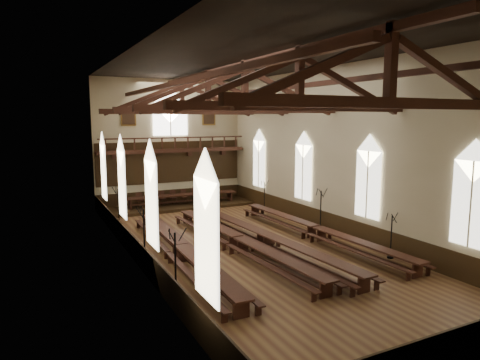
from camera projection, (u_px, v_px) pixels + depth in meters
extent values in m
plane|color=brown|center=(245.00, 246.00, 23.46)|extent=(26.00, 26.00, 0.00)
plane|color=#C6B796|center=(171.00, 143.00, 34.25)|extent=(12.00, 0.00, 12.00)
plane|color=#C6B796|center=(471.00, 192.00, 11.25)|extent=(12.00, 0.00, 12.00)
plane|color=#C6B796|center=(131.00, 160.00, 20.09)|extent=(0.00, 26.00, 26.00)
plane|color=#C6B796|center=(334.00, 151.00, 25.42)|extent=(0.00, 26.00, 26.00)
plane|color=black|center=(245.00, 58.00, 22.04)|extent=(26.00, 26.00, 0.00)
cube|color=black|center=(172.00, 197.00, 34.84)|extent=(11.90, 0.08, 1.20)
cube|color=black|center=(457.00, 347.00, 11.91)|extent=(11.90, 0.08, 1.20)
cube|color=black|center=(136.00, 250.00, 20.73)|extent=(0.08, 25.90, 1.20)
cube|color=black|center=(331.00, 223.00, 26.02)|extent=(0.08, 25.90, 1.20)
cube|color=silver|center=(206.00, 241.00, 12.40)|extent=(0.05, 1.80, 3.60)
cube|color=silver|center=(205.00, 179.00, 12.14)|extent=(0.05, 1.80, 1.80)
cylinder|color=#C6B796|center=(207.00, 240.00, 12.41)|extent=(0.08, 0.08, 3.60)
cube|color=silver|center=(151.00, 204.00, 17.71)|extent=(0.05, 1.80, 3.60)
cube|color=silver|center=(150.00, 161.00, 17.45)|extent=(0.05, 1.80, 1.80)
cylinder|color=#C6B796|center=(152.00, 204.00, 17.72)|extent=(0.08, 0.08, 3.60)
cube|color=silver|center=(122.00, 184.00, 23.01)|extent=(0.05, 1.80, 3.60)
cube|color=silver|center=(121.00, 151.00, 22.76)|extent=(0.05, 1.80, 1.80)
cylinder|color=#C6B796|center=(123.00, 184.00, 23.03)|extent=(0.08, 0.08, 3.60)
cube|color=silver|center=(104.00, 172.00, 28.32)|extent=(0.05, 1.80, 3.60)
cube|color=silver|center=(102.00, 145.00, 28.07)|extent=(0.05, 1.80, 1.80)
cylinder|color=#C6B796|center=(104.00, 172.00, 28.34)|extent=(0.08, 0.08, 3.60)
cube|color=silver|center=(471.00, 204.00, 17.64)|extent=(0.05, 1.80, 3.60)
cube|color=silver|center=(475.00, 161.00, 17.38)|extent=(0.05, 1.80, 1.80)
cylinder|color=#C6B796|center=(471.00, 204.00, 17.62)|extent=(0.08, 0.08, 3.60)
cube|color=silver|center=(368.00, 185.00, 22.94)|extent=(0.05, 1.80, 3.60)
cube|color=silver|center=(369.00, 151.00, 22.69)|extent=(0.05, 1.80, 1.80)
cylinder|color=#C6B796|center=(367.00, 185.00, 22.93)|extent=(0.08, 0.08, 3.60)
cube|color=silver|center=(303.00, 172.00, 28.25)|extent=(0.05, 1.80, 3.60)
cube|color=silver|center=(304.00, 145.00, 28.00)|extent=(0.05, 1.80, 1.80)
cylinder|color=#C6B796|center=(303.00, 172.00, 28.24)|extent=(0.08, 0.08, 3.60)
cube|color=silver|center=(259.00, 164.00, 33.56)|extent=(0.05, 1.80, 3.60)
cube|color=silver|center=(259.00, 141.00, 33.31)|extent=(0.05, 1.80, 1.80)
cylinder|color=#C6B796|center=(258.00, 164.00, 33.54)|extent=(0.08, 0.08, 3.60)
cube|color=white|center=(170.00, 120.00, 33.91)|extent=(2.80, 0.05, 2.40)
cube|color=white|center=(170.00, 105.00, 33.74)|extent=(2.80, 0.05, 2.80)
cylinder|color=#C6B796|center=(171.00, 120.00, 33.87)|extent=(0.10, 0.10, 2.40)
cube|color=#3A1C12|center=(173.00, 151.00, 33.76)|extent=(11.80, 1.20, 0.20)
cube|color=black|center=(171.00, 162.00, 34.42)|extent=(11.80, 0.10, 3.30)
cube|color=#3A1C12|center=(175.00, 138.00, 33.14)|extent=(11.60, 0.12, 0.10)
cube|color=#3A1C12|center=(175.00, 149.00, 33.26)|extent=(11.60, 0.12, 0.10)
cube|color=#3A1C12|center=(114.00, 156.00, 32.15)|extent=(0.35, 0.40, 0.50)
cube|color=#3A1C12|center=(153.00, 154.00, 33.49)|extent=(0.35, 0.40, 0.50)
cube|color=#3A1C12|center=(189.00, 153.00, 34.82)|extent=(0.35, 0.40, 0.50)
cube|color=#3A1C12|center=(223.00, 152.00, 36.15)|extent=(0.35, 0.40, 0.50)
cube|color=brown|center=(128.00, 116.00, 32.41)|extent=(1.15, 0.06, 1.45)
cube|color=black|center=(128.00, 116.00, 32.38)|extent=(0.95, 0.04, 1.25)
cube|color=brown|center=(209.00, 116.00, 35.34)|extent=(1.15, 0.06, 1.45)
cube|color=black|center=(209.00, 116.00, 35.31)|extent=(0.95, 0.04, 1.25)
cube|color=#3A1C12|center=(389.00, 103.00, 13.56)|extent=(11.70, 0.35, 0.35)
cube|color=#3A1C12|center=(391.00, 61.00, 13.38)|extent=(0.30, 0.30, 2.40)
cube|color=#3A1C12|center=(316.00, 69.00, 12.16)|extent=(5.44, 0.26, 2.40)
cube|color=#3A1C12|center=(452.00, 78.00, 14.72)|extent=(5.44, 0.26, 2.40)
cube|color=#3A1C12|center=(299.00, 107.00, 17.99)|extent=(11.70, 0.35, 0.35)
cube|color=#3A1C12|center=(300.00, 75.00, 17.80)|extent=(0.30, 0.30, 2.40)
cube|color=#3A1C12|center=(238.00, 82.00, 16.58)|extent=(5.44, 0.26, 2.40)
cube|color=#3A1C12|center=(353.00, 87.00, 19.14)|extent=(5.44, 0.26, 2.40)
cube|color=#3A1C12|center=(245.00, 109.00, 22.41)|extent=(11.70, 0.35, 0.35)
cube|color=#3A1C12|center=(245.00, 84.00, 22.23)|extent=(0.30, 0.30, 2.40)
cube|color=#3A1C12|center=(193.00, 90.00, 21.01)|extent=(5.44, 0.26, 2.40)
cube|color=#3A1C12|center=(291.00, 93.00, 23.56)|extent=(5.44, 0.26, 2.40)
cube|color=#3A1C12|center=(208.00, 111.00, 26.84)|extent=(11.70, 0.35, 0.35)
cube|color=#3A1C12|center=(208.00, 90.00, 26.65)|extent=(0.30, 0.30, 2.40)
cube|color=#3A1C12|center=(163.00, 95.00, 25.43)|extent=(5.44, 0.26, 2.40)
cube|color=#3A1C12|center=(249.00, 97.00, 27.99)|extent=(5.44, 0.26, 2.40)
cube|color=#3A1C12|center=(182.00, 112.00, 31.26)|extent=(11.70, 0.35, 0.35)
cube|color=#3A1C12|center=(182.00, 94.00, 31.07)|extent=(0.30, 0.30, 2.40)
cube|color=#3A1C12|center=(143.00, 99.00, 29.85)|extent=(5.44, 0.26, 2.40)
cube|color=#3A1C12|center=(218.00, 100.00, 32.41)|extent=(5.44, 0.26, 2.40)
cube|color=#3A1C12|center=(183.00, 81.00, 20.74)|extent=(0.25, 25.70, 0.25)
cube|color=#3A1C12|center=(299.00, 86.00, 23.72)|extent=(0.25, 25.70, 0.25)
cube|color=#3A1C12|center=(245.00, 64.00, 22.09)|extent=(0.30, 25.70, 0.30)
cube|color=#3A1C12|center=(210.00, 268.00, 17.82)|extent=(0.96, 7.34, 0.08)
cube|color=#3A1C12|center=(247.00, 308.00, 14.96)|extent=(0.62, 0.10, 0.70)
cube|color=#3A1C12|center=(184.00, 255.00, 20.79)|extent=(0.62, 0.10, 0.70)
cube|color=#3A1C12|center=(210.00, 279.00, 17.89)|extent=(0.28, 6.49, 0.08)
cube|color=#3A1C12|center=(196.00, 277.00, 17.59)|extent=(0.52, 7.33, 0.06)
cube|color=#3A1C12|center=(230.00, 316.00, 14.66)|extent=(0.24, 0.08, 0.41)
cube|color=#3A1C12|center=(171.00, 259.00, 20.59)|extent=(0.24, 0.08, 0.41)
cube|color=#3A1C12|center=(225.00, 272.00, 18.13)|extent=(0.52, 7.33, 0.06)
cube|color=#3A1C12|center=(264.00, 309.00, 15.21)|extent=(0.24, 0.08, 0.41)
cube|color=#3A1C12|center=(196.00, 255.00, 21.13)|extent=(0.24, 0.08, 0.41)
cube|color=#3A1C12|center=(160.00, 228.00, 24.37)|extent=(0.96, 7.34, 0.08)
cube|color=#3A1C12|center=(179.00, 250.00, 21.51)|extent=(0.62, 0.10, 0.70)
cube|color=#3A1C12|center=(146.00, 222.00, 27.34)|extent=(0.62, 0.10, 0.70)
cube|color=#3A1C12|center=(160.00, 236.00, 24.44)|extent=(0.28, 6.49, 0.08)
cube|color=#3A1C12|center=(149.00, 234.00, 24.14)|extent=(0.52, 7.33, 0.06)
cube|color=#3A1C12|center=(167.00, 255.00, 21.21)|extent=(0.24, 0.08, 0.41)
cube|color=#3A1C12|center=(135.00, 225.00, 27.14)|extent=(0.24, 0.08, 0.41)
cube|color=#3A1C12|center=(171.00, 232.00, 24.68)|extent=(0.52, 7.33, 0.06)
cube|color=#3A1C12|center=(192.00, 252.00, 21.75)|extent=(0.24, 0.08, 0.41)
cube|color=#3A1C12|center=(156.00, 223.00, 27.68)|extent=(0.24, 0.08, 0.41)
cube|color=#3A1C12|center=(275.00, 257.00, 19.24)|extent=(1.08, 7.25, 0.08)
cube|color=#3A1C12|center=(319.00, 291.00, 16.42)|extent=(0.62, 0.11, 0.69)
cube|color=#3A1C12|center=(242.00, 246.00, 22.17)|extent=(0.62, 0.11, 0.69)
cube|color=#3A1C12|center=(275.00, 267.00, 19.30)|extent=(0.40, 6.39, 0.08)
cube|color=#3A1C12|center=(263.00, 266.00, 18.97)|extent=(0.65, 7.22, 0.06)
cube|color=#3A1C12|center=(306.00, 298.00, 16.08)|extent=(0.23, 0.08, 0.40)
cube|color=#3A1C12|center=(231.00, 251.00, 21.92)|extent=(0.23, 0.08, 0.40)
cube|color=#3A1C12|center=(286.00, 261.00, 19.59)|extent=(0.65, 7.22, 0.06)
cube|color=#3A1C12|center=(332.00, 292.00, 16.70)|extent=(0.23, 0.08, 0.40)
cube|color=#3A1C12|center=(252.00, 247.00, 22.54)|extent=(0.23, 0.08, 0.40)
cube|color=#3A1C12|center=(211.00, 222.00, 25.78)|extent=(1.08, 7.25, 0.08)
cube|color=#3A1C12|center=(235.00, 242.00, 22.96)|extent=(0.62, 0.11, 0.69)
cube|color=#3A1C12|center=(192.00, 217.00, 28.71)|extent=(0.62, 0.11, 0.69)
cube|color=#3A1C12|center=(211.00, 230.00, 25.85)|extent=(0.40, 6.39, 0.08)
cube|color=#3A1C12|center=(201.00, 228.00, 25.51)|extent=(0.65, 7.22, 0.06)
cube|color=#3A1C12|center=(224.00, 246.00, 22.63)|extent=(0.23, 0.08, 0.40)
cube|color=#3A1C12|center=(183.00, 220.00, 28.47)|extent=(0.23, 0.08, 0.40)
cube|color=#3A1C12|center=(220.00, 226.00, 26.14)|extent=(0.65, 7.22, 0.06)
cube|color=#3A1C12|center=(245.00, 243.00, 23.25)|extent=(0.23, 0.08, 0.40)
cube|color=#3A1C12|center=(201.00, 218.00, 29.09)|extent=(0.23, 0.08, 0.40)
cube|color=#3A1C12|center=(305.00, 253.00, 19.75)|extent=(1.22, 7.55, 0.09)
cube|color=#3A1C12|center=(355.00, 287.00, 16.81)|extent=(0.64, 0.13, 0.72)
cube|color=#3A1C12|center=(268.00, 242.00, 22.80)|extent=(0.64, 0.13, 0.72)
cube|color=#3A1C12|center=(305.00, 263.00, 19.82)|extent=(0.50, 6.65, 0.09)
cube|color=#3A1C12|center=(293.00, 262.00, 19.46)|extent=(0.77, 7.53, 0.06)
cube|color=#3A1C12|center=(343.00, 294.00, 16.45)|extent=(0.24, 0.09, 0.42)
cube|color=#3A1C12|center=(257.00, 247.00, 22.54)|extent=(0.24, 0.09, 0.42)
cube|color=#3A1C12|center=(316.00, 257.00, 20.13)|extent=(0.77, 7.53, 0.06)
cube|color=#3A1C12|center=(368.00, 287.00, 17.12)|extent=(0.24, 0.09, 0.42)
cube|color=#3A1C12|center=(278.00, 243.00, 23.20)|extent=(0.24, 0.09, 0.42)
cube|color=#3A1C12|center=(235.00, 219.00, 26.30)|extent=(1.22, 7.55, 0.09)
cube|color=#3A1C12|center=(262.00, 240.00, 23.36)|extent=(0.64, 0.13, 0.72)
cube|color=#3A1C12|center=(214.00, 215.00, 29.35)|extent=(0.64, 0.13, 0.72)
cube|color=#3A1C12|center=(235.00, 227.00, 26.37)|extent=(0.50, 6.65, 0.09)
cube|color=#3A1C12|center=(226.00, 226.00, 26.01)|extent=(0.77, 7.53, 0.06)
cube|color=#3A1C12|center=(252.00, 244.00, 23.00)|extent=(0.24, 0.09, 0.42)
cube|color=#3A1C12|center=(204.00, 218.00, 29.08)|extent=(0.24, 0.09, 0.42)
cube|color=#3A1C12|center=(244.00, 223.00, 26.67)|extent=(0.77, 7.53, 0.06)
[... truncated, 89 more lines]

